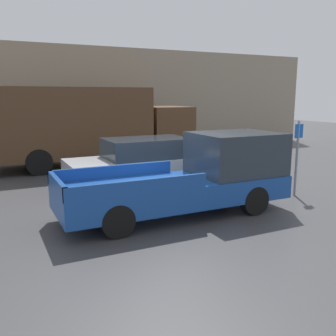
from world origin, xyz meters
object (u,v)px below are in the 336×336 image
Objects in this scene: delivery_truck at (85,124)px; parking_sign at (297,154)px; car at (144,163)px; newspaper_box at (53,147)px; pickup_truck at (198,176)px.

parking_sign is (4.37, -7.45, -0.51)m from delivery_truck.
parking_sign is at bearing -38.07° from car.
car reaches higher than newspaper_box.
pickup_truck is 5.84× the size of newspaper_box.
newspaper_box is (-1.61, 7.48, -0.33)m from car.
newspaper_box is at bearing 107.16° from delivery_truck.
pickup_truck is at bearing -85.04° from car.
pickup_truck is 1.20× the size of car.
delivery_truck is 3.28m from newspaper_box.
parking_sign is 11.63m from newspaper_box.
parking_sign is 2.26× the size of newspaper_box.
delivery_truck is 8.66m from parking_sign.
car is at bearing -77.85° from newspaper_box.
newspaper_box is (-0.89, 2.89, -1.27)m from delivery_truck.
delivery_truck is at bearing 120.41° from parking_sign.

